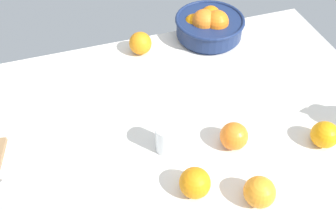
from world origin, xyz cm
name	(u,v)px	position (x,y,z in cm)	size (l,w,h in cm)	color
ground_plane	(166,126)	(0.00, 0.00, -1.50)	(134.39, 83.47, 3.00)	silver
fruit_bowl	(209,25)	(27.05, 34.99, 5.01)	(24.78, 24.78, 11.73)	navy
juice_glass	(166,139)	(-2.63, -8.89, 4.14)	(5.87, 5.87, 8.98)	white
second_glass	(18,202)	(-40.67, -16.06, 4.10)	(7.62, 7.62, 9.13)	white
loose_orange_0	(325,135)	(38.46, -19.95, 3.68)	(7.37, 7.37, 7.37)	orange
loose_orange_1	(196,182)	(0.37, -23.38, 3.86)	(7.71, 7.71, 7.71)	orange
loose_orange_2	(259,192)	(13.68, -30.25, 3.82)	(7.65, 7.65, 7.65)	orange
loose_orange_3	(234,136)	(14.94, -13.12, 3.81)	(7.61, 7.61, 7.61)	orange
loose_orange_4	(140,43)	(1.21, 33.44, 3.90)	(7.81, 7.81, 7.81)	orange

